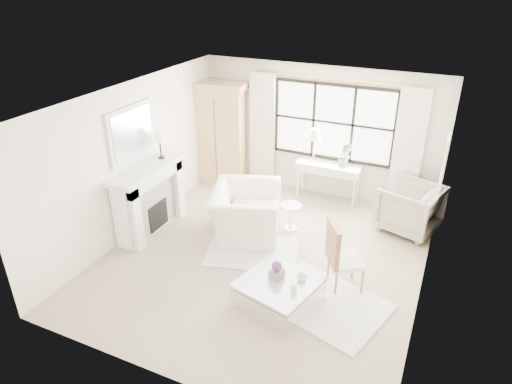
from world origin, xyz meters
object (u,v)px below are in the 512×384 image
armoire (222,132)px  coffee_table (278,292)px  club_armchair (246,212)px  console_table (328,182)px

armoire → coffee_table: 4.46m
club_armchair → console_table: bearing=-45.2°
club_armchair → coffee_table: 2.00m
club_armchair → coffee_table: bearing=-159.6°
armoire → club_armchair: armoire is taller
console_table → coffee_table: 3.48m
coffee_table → armoire: bearing=142.6°
console_table → coffee_table: console_table is taller
club_armchair → coffee_table: (1.26, -1.54, -0.25)m
console_table → coffee_table: bearing=-83.8°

